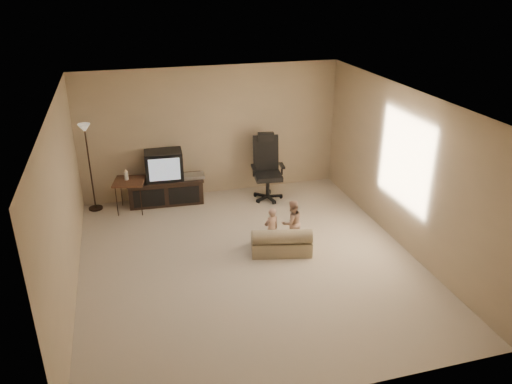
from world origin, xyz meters
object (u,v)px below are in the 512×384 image
at_px(tv_stand, 166,182).
at_px(child_sofa, 281,242).
at_px(office_chair, 267,176).
at_px(side_table, 129,181).
at_px(floor_lamp, 87,148).
at_px(toddler_left, 271,229).
at_px(toddler_right, 292,223).

relative_size(tv_stand, child_sofa, 1.43).
relative_size(tv_stand, office_chair, 1.14).
xyz_separation_m(tv_stand, side_table, (-0.67, -0.19, 0.15)).
bearing_deg(floor_lamp, office_chair, -6.39).
bearing_deg(tv_stand, toddler_left, -54.26).
bearing_deg(child_sofa, toddler_right, 55.02).
xyz_separation_m(office_chair, toddler_left, (-0.51, -1.92, -0.10)).
height_order(child_sofa, toddler_right, toddler_right).
height_order(office_chair, side_table, office_chair).
xyz_separation_m(tv_stand, toddler_right, (1.77, -2.15, -0.04)).
distance_m(office_chair, child_sofa, 2.12).
xyz_separation_m(floor_lamp, toddler_left, (2.72, -2.28, -0.84)).
xyz_separation_m(child_sofa, toddler_left, (-0.12, 0.15, 0.17)).
bearing_deg(child_sofa, side_table, 147.95).
bearing_deg(tv_stand, child_sofa, -53.85).
xyz_separation_m(side_table, child_sofa, (2.19, -2.19, -0.40)).
bearing_deg(toddler_right, toddler_left, 0.51).
xyz_separation_m(side_table, floor_lamp, (-0.65, 0.25, 0.61)).
bearing_deg(floor_lamp, child_sofa, -40.56).
relative_size(tv_stand, side_table, 1.80).
relative_size(office_chair, floor_lamp, 0.78).
height_order(office_chair, toddler_right, office_chair).
distance_m(tv_stand, child_sofa, 2.83).
bearing_deg(office_chair, floor_lamp, -179.75).
bearing_deg(floor_lamp, side_table, -20.73).
height_order(floor_lamp, toddler_right, floor_lamp).
distance_m(floor_lamp, child_sofa, 3.88).
bearing_deg(toddler_right, child_sofa, 31.58).
distance_m(office_chair, floor_lamp, 3.33).
distance_m(tv_stand, office_chair, 1.94).
bearing_deg(tv_stand, office_chair, -5.56).
height_order(side_table, child_sofa, side_table).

